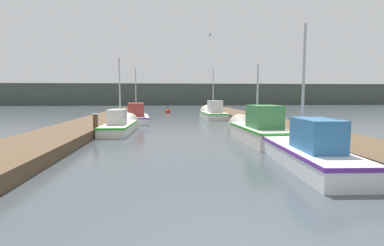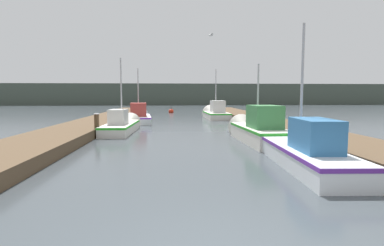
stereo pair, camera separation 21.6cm
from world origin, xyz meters
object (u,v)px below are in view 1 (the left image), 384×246
fishing_boat_2 (121,125)px  seagull_lead (209,35)px  mooring_piling_0 (129,112)px  mooring_piling_1 (96,125)px  channel_buoy (168,111)px  fishing_boat_0 (297,147)px  fishing_boat_4 (212,113)px  fishing_boat_1 (256,129)px  fishing_boat_3 (136,116)px

fishing_boat_2 → seagull_lead: 7.89m
seagull_lead → mooring_piling_0: bearing=-162.5°
mooring_piling_1 → channel_buoy: mooring_piling_1 is taller
fishing_boat_0 → fishing_boat_4: size_ratio=1.13×
fishing_boat_1 → seagull_lead: 8.14m
fishing_boat_3 → mooring_piling_1: (-1.17, -8.06, 0.14)m
fishing_boat_2 → mooring_piling_0: 11.24m
mooring_piling_0 → mooring_piling_1: mooring_piling_1 is taller
fishing_boat_3 → fishing_boat_2: bearing=-98.5°
fishing_boat_4 → channel_buoy: bearing=114.4°
fishing_boat_1 → fishing_boat_3: (-6.39, 9.83, -0.08)m
fishing_boat_0 → mooring_piling_0: (-7.68, 19.34, 0.09)m
fishing_boat_0 → fishing_boat_2: 10.55m
fishing_boat_0 → seagull_lead: size_ratio=11.47×
fishing_boat_1 → fishing_boat_3: fishing_boat_3 is taller
mooring_piling_1 → channel_buoy: size_ratio=1.08×
channel_buoy → mooring_piling_0: bearing=-119.7°
mooring_piling_1 → fishing_boat_3: bearing=81.8°
fishing_boat_4 → mooring_piling_1: (-7.60, -11.71, 0.14)m
fishing_boat_0 → fishing_boat_3: (-6.45, 14.01, 0.02)m
fishing_boat_4 → mooring_piling_0: size_ratio=5.53×
fishing_boat_0 → fishing_boat_1: fishing_boat_0 is taller
mooring_piling_0 → channel_buoy: bearing=60.3°
fishing_boat_3 → fishing_boat_0: bearing=-71.2°
fishing_boat_4 → mooring_piling_0: fishing_boat_4 is taller
fishing_boat_1 → fishing_boat_3: bearing=121.0°
fishing_boat_2 → mooring_piling_0: fishing_boat_2 is taller
channel_buoy → fishing_boat_3: bearing=-101.8°
mooring_piling_0 → channel_buoy: (3.68, 6.45, -0.35)m
fishing_boat_1 → channel_buoy: (-3.93, 21.61, -0.37)m
fishing_boat_2 → channel_buoy: 17.85m
fishing_boat_0 → mooring_piling_1: (-7.61, 5.95, 0.16)m
fishing_boat_0 → fishing_boat_3: fishing_boat_0 is taller
mooring_piling_1 → channel_buoy: (3.62, 19.84, -0.43)m
mooring_piling_0 → fishing_boat_2: bearing=-85.0°
fishing_boat_3 → fishing_boat_4: fishing_boat_4 is taller
fishing_boat_1 → mooring_piling_0: fishing_boat_1 is taller
fishing_boat_4 → seagull_lead: size_ratio=10.17×
fishing_boat_3 → mooring_piling_0: fishing_boat_3 is taller
fishing_boat_3 → fishing_boat_4: (6.43, 3.66, 0.00)m
fishing_boat_1 → fishing_boat_3: 11.72m
fishing_boat_0 → fishing_boat_2: size_ratio=1.13×
fishing_boat_0 → fishing_boat_4: bearing=93.0°
fishing_boat_1 → channel_buoy: size_ratio=4.97×
fishing_boat_1 → fishing_boat_2: fishing_boat_2 is taller
fishing_boat_4 → seagull_lead: 9.32m
channel_buoy → seagull_lead: seagull_lead is taller
fishing_boat_0 → fishing_boat_4: 17.66m
fishing_boat_1 → fishing_boat_4: 13.49m
fishing_boat_0 → channel_buoy: bearing=101.8°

